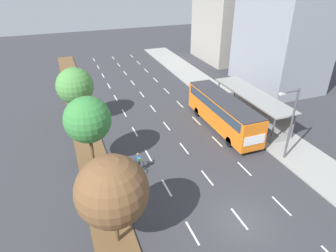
{
  "coord_description": "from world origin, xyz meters",
  "views": [
    {
      "loc": [
        -9.78,
        -11.97,
        15.21
      ],
      "look_at": [
        -0.64,
        12.25,
        1.2
      ],
      "focal_mm": 32.04,
      "sensor_mm": 36.0,
      "label": 1
    }
  ],
  "objects": [
    {
      "name": "median_tree_second",
      "position": [
        -8.31,
        9.97,
        4.38
      ],
      "size": [
        3.79,
        3.79,
        6.16
      ],
      "color": "brown",
      "rests_on": "median_strip"
    },
    {
      "name": "lane_divider_right",
      "position": [
        3.5,
        19.1,
        0.0
      ],
      "size": [
        0.14,
        49.2,
        0.01
      ],
      "color": "white",
      "rests_on": "ground"
    },
    {
      "name": "bus",
      "position": [
        5.25,
        11.99,
        2.07
      ],
      "size": [
        2.54,
        11.29,
        3.37
      ],
      "color": "orange",
      "rests_on": "ground"
    },
    {
      "name": "bus_shelter",
      "position": [
        9.53,
        12.65,
        1.87
      ],
      "size": [
        2.9,
        11.3,
        2.86
      ],
      "color": "gray",
      "rests_on": "sidewalk_right"
    },
    {
      "name": "building_mid_right",
      "position": [
        20.34,
        35.0,
        7.0
      ],
      "size": [
        11.37,
        11.05,
        14.01
      ],
      "primitive_type": "cube",
      "color": "#A39E93",
      "rests_on": "ground"
    },
    {
      "name": "median_strip",
      "position": [
        -8.3,
        20.0,
        0.06
      ],
      "size": [
        2.6,
        52.0,
        0.12
      ],
      "primitive_type": "cube",
      "color": "brown",
      "rests_on": "ground"
    },
    {
      "name": "sidewalk_right",
      "position": [
        9.25,
        20.0,
        0.07
      ],
      "size": [
        4.5,
        52.0,
        0.15
      ],
      "primitive_type": "cube",
      "color": "#9E9E99",
      "rests_on": "ground"
    },
    {
      "name": "median_tree_nearest",
      "position": [
        -8.12,
        1.3,
        4.01
      ],
      "size": [
        4.24,
        4.24,
        6.02
      ],
      "color": "brown",
      "rests_on": "median_strip"
    },
    {
      "name": "median_tree_third",
      "position": [
        -8.5,
        18.64,
        4.15
      ],
      "size": [
        3.83,
        3.83,
        5.95
      ],
      "color": "brown",
      "rests_on": "median_strip"
    },
    {
      "name": "cyclist",
      "position": [
        -4.9,
        7.82,
        0.79
      ],
      "size": [
        0.46,
        1.82,
        1.71
      ],
      "color": "black",
      "rests_on": "ground"
    },
    {
      "name": "streetlight",
      "position": [
        7.42,
        4.97,
        3.89
      ],
      "size": [
        1.91,
        0.24,
        6.5
      ],
      "color": "#4C4C51",
      "rests_on": "sidewalk_right"
    },
    {
      "name": "lane_divider_center",
      "position": [
        0.0,
        19.1,
        0.0
      ],
      "size": [
        0.14,
        49.2,
        0.01
      ],
      "color": "white",
      "rests_on": "ground"
    },
    {
      "name": "lane_divider_left",
      "position": [
        -3.5,
        19.1,
        0.0
      ],
      "size": [
        0.14,
        49.2,
        0.01
      ],
      "color": "white",
      "rests_on": "ground"
    },
    {
      "name": "building_near_right",
      "position": [
        18.71,
        20.76,
        6.93
      ],
      "size": [
        7.98,
        11.57,
        13.85
      ],
      "primitive_type": "cube",
      "color": "#8E939E",
      "rests_on": "ground"
    },
    {
      "name": "ground_plane",
      "position": [
        0.0,
        0.0,
        0.0
      ],
      "size": [
        140.0,
        140.0,
        0.0
      ],
      "primitive_type": "plane",
      "color": "#38383D"
    }
  ]
}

